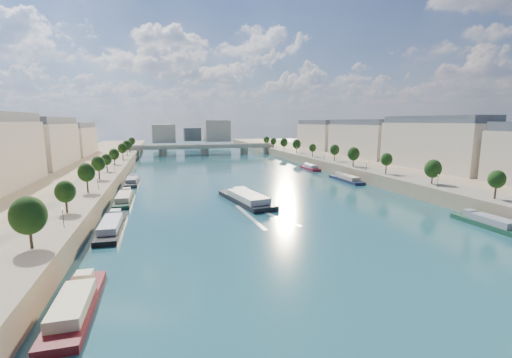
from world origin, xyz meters
TOP-DOWN VIEW (x-y plane):
  - ground at (0.00, 100.00)m, footprint 700.00×700.00m
  - quay_left at (-72.00, 100.00)m, footprint 44.00×520.00m
  - quay_right at (72.00, 100.00)m, footprint 44.00×520.00m
  - pave_left at (-57.00, 100.00)m, footprint 14.00×520.00m
  - pave_right at (57.00, 100.00)m, footprint 14.00×520.00m
  - trees_left at (-55.00, 102.00)m, footprint 4.80×268.80m
  - trees_right at (55.00, 110.00)m, footprint 4.80×268.80m
  - lamps_left at (-52.50, 90.00)m, footprint 0.36×200.36m
  - lamps_right at (52.50, 105.00)m, footprint 0.36×200.36m
  - buildings_left at (-85.00, 112.00)m, footprint 16.00×226.00m
  - buildings_right at (85.00, 112.00)m, footprint 16.00×226.00m
  - skyline at (3.19, 319.52)m, footprint 79.00×42.00m
  - bridge at (0.00, 227.44)m, footprint 112.00×12.00m
  - tour_barge at (-6.93, 61.96)m, footprint 13.64×30.41m
  - wake at (-6.93, 45.40)m, footprint 12.31×26.02m
  - moored_barges_left at (-45.50, 41.19)m, footprint 5.00×156.13m
  - moored_barges_right at (45.50, 53.85)m, footprint 5.00×158.06m

SIDE VIEW (x-z plane):
  - ground at x=0.00m, z-range 0.00..0.00m
  - wake at x=-6.93m, z-range 0.00..0.04m
  - moored_barges_right at x=45.50m, z-range -0.96..2.64m
  - moored_barges_left at x=-45.50m, z-range -0.96..2.64m
  - tour_barge at x=-6.93m, z-range -0.85..3.13m
  - quay_left at x=-72.00m, z-range 0.00..5.00m
  - quay_right at x=72.00m, z-range 0.00..5.00m
  - pave_left at x=-57.00m, z-range 5.00..5.10m
  - pave_right at x=57.00m, z-range 5.00..5.10m
  - bridge at x=0.00m, z-range 1.01..9.16m
  - lamps_left at x=-52.50m, z-range 5.64..9.92m
  - lamps_right at x=52.50m, z-range 5.64..9.92m
  - trees_left at x=-55.00m, z-range 6.35..14.61m
  - trees_right at x=55.00m, z-range 6.35..14.61m
  - skyline at x=3.19m, z-range 3.66..25.66m
  - buildings_left at x=-85.00m, z-range 4.85..28.05m
  - buildings_right at x=85.00m, z-range 4.85..28.05m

